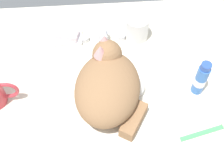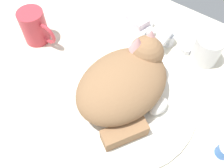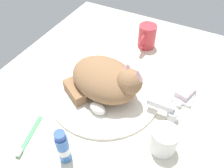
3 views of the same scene
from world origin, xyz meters
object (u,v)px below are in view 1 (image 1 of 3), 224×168
cat (108,84)px  toothpaste_bottle (201,79)px  soap_bar (67,35)px  rinse_cup (137,28)px  faucet (103,37)px  toothbrush (209,131)px

cat → toothpaste_bottle: cat is taller
soap_bar → toothpaste_bottle: (37.27, -22.68, 3.34)cm
rinse_cup → soap_bar: (-22.34, 0.39, -1.75)cm
cat → soap_bar: bearing=116.3°
faucet → rinse_cup: bearing=9.6°
toothpaste_bottle → rinse_cup: bearing=123.8°
cat → toothpaste_bottle: (25.61, 0.93, -1.60)cm
faucet → toothpaste_bottle: 33.16cm
soap_bar → toothpaste_bottle: size_ratio=0.57×
faucet → toothbrush: 42.60cm
cat → rinse_cup: 25.76cm
cat → soap_bar: (-11.66, 23.61, -4.94)cm
rinse_cup → toothpaste_bottle: toothpaste_bottle is taller
toothbrush → soap_bar: bearing=136.1°
faucet → rinse_cup: rinse_cup is taller
cat → toothbrush: (25.70, -12.30, -6.65)cm
toothpaste_bottle → toothbrush: size_ratio=0.85×
cat → toothbrush: cat is taller
faucet → soap_bar: (-11.34, 2.24, -0.24)cm
rinse_cup → toothpaste_bottle: 26.88cm
rinse_cup → toothpaste_bottle: size_ratio=0.66×
cat → toothbrush: 29.26cm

